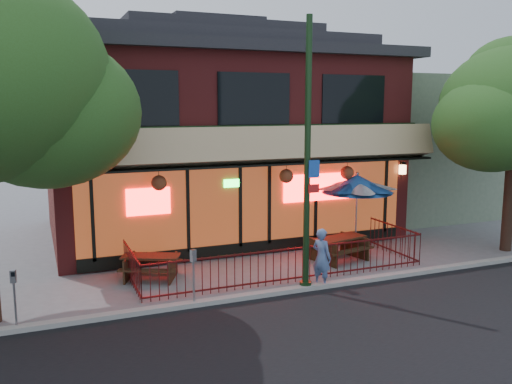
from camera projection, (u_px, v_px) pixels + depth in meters
ground at (299, 284)px, 14.68m from camera, size 80.00×80.00×0.00m
curb at (307, 288)px, 14.21m from camera, size 80.00×0.25×0.12m
restaurant_building at (215, 123)px, 20.52m from camera, size 12.96×9.49×8.05m
neighbor_building at (400, 145)px, 24.61m from camera, size 6.00×7.00×6.00m
patio_fence at (291, 257)px, 15.04m from camera, size 8.44×2.62×1.00m
street_light at (307, 171)px, 13.81m from camera, size 0.43×0.32×7.00m
picnic_table_left at (151, 263)px, 15.08m from camera, size 1.94×1.76×0.67m
picnic_table_right at (339, 245)px, 16.89m from camera, size 1.98×1.67×0.74m
patio_umbrella at (357, 184)px, 17.76m from camera, size 2.31×2.31×2.64m
pedestrian at (322, 257)px, 14.42m from camera, size 0.59×0.68×1.58m
parking_meter_near at (193, 268)px, 12.94m from camera, size 0.16×0.15×1.40m
parking_meter_far at (14, 290)px, 11.54m from camera, size 0.13×0.12×1.34m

